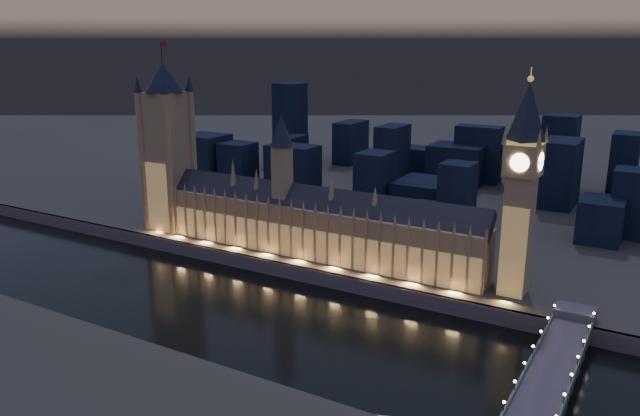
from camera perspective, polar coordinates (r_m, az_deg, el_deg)
The scene contains 8 objects.
ground_plane at distance 308.19m, azimuth -6.02°, elevation -9.05°, with size 2000.00×2000.00×0.00m, color black.
north_bank at distance 774.08m, azimuth 17.27°, elevation 5.42°, with size 2000.00×960.00×8.00m, color #3B372D.
embankment_wall at distance 337.91m, azimuth -1.93°, elevation -6.00°, with size 2000.00×2.50×8.00m, color #4E434A.
palace_of_westminster at distance 349.74m, azimuth -0.82°, elevation -1.38°, with size 202.00×21.36×78.00m.
victoria_tower at distance 404.36m, azimuth -13.82°, elevation 6.18°, with size 31.68×31.68×116.72m.
elizabeth_tower at distance 299.67m, azimuth 18.03°, elevation 3.10°, with size 18.00×18.00×106.23m.
westminster_bridge at distance 254.31m, azimuth 20.49°, elevation -14.04°, with size 16.81×113.00×15.90m.
city_backdrop at distance 499.28m, azimuth 13.64°, elevation 3.58°, with size 463.72×215.63×76.36m.
Camera 1 is at (167.68, -225.78, 126.03)m, focal length 35.00 mm.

